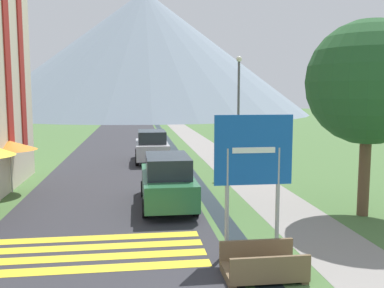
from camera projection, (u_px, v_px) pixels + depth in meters
ground_plane at (160, 158)px, 26.23m from camera, size 160.00×160.00×0.00m
road at (123, 141)px, 35.75m from camera, size 6.40×60.00×0.01m
footpath at (195, 140)px, 36.55m from camera, size 2.20×60.00×0.01m
drainage_channel at (167, 140)px, 36.23m from camera, size 0.60×60.00×0.00m
crosswalk_marking at (96, 252)px, 10.67m from camera, size 5.44×2.54×0.01m
mountain_distant at (145, 53)px, 82.76m from camera, size 62.27×62.27×23.43m
road_sign at (253, 162)px, 10.38m from camera, size 1.94×0.11×3.43m
footbridge at (263, 267)px, 9.21m from camera, size 1.70×1.10×0.65m
parked_car_near at (167, 180)px, 14.96m from camera, size 1.81×4.58×1.82m
parked_car_far at (152, 146)px, 24.67m from camera, size 1.90×4.31×1.82m
cafe_umbrella_rear_orange at (10, 145)px, 16.85m from camera, size 2.07×2.07×2.08m
streetlamp at (238, 105)px, 21.30m from camera, size 0.28×0.28×5.76m
tree_by_path at (369, 83)px, 13.44m from camera, size 3.93×3.93×6.25m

